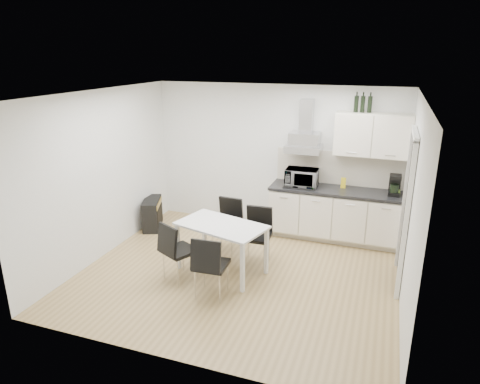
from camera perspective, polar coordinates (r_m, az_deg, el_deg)
The scene contains 15 objects.
ground at distance 6.45m, azimuth -0.20°, elevation -10.77°, with size 4.50×4.50×0.00m, color tan.
wall_back at distance 7.77m, azimuth 4.74°, elevation 4.57°, with size 4.50×0.10×2.60m, color white.
wall_front at distance 4.23m, azimuth -9.41°, elevation -7.61°, with size 4.50×0.10×2.60m, color white.
wall_left at distance 6.98m, azimuth -17.91°, elevation 2.16°, with size 0.10×4.00×2.60m, color white.
wall_right at distance 5.63m, azimuth 21.92°, elevation -2.07°, with size 0.10×4.00×2.60m, color white.
ceiling at distance 5.66m, azimuth -0.23°, elevation 12.90°, with size 4.50×4.50×0.00m, color white.
doorway at distance 6.23m, azimuth 21.15°, elevation -2.53°, with size 0.08×1.04×2.10m, color white.
kitchenette at distance 7.45m, azimuth 12.98°, elevation -0.21°, with size 2.22×0.64×2.52m.
dining_table at distance 6.23m, azimuth -2.49°, elevation -5.13°, with size 1.41×1.03×0.75m.
chair_far_left at distance 6.91m, azimuth -1.85°, elevation -4.65°, with size 0.44×0.50×0.88m, color black, non-canonical shape.
chair_far_right at distance 6.54m, azimuth 2.16°, elevation -6.04°, with size 0.44×0.50×0.88m, color black, non-canonical shape.
chair_near_left at distance 6.16m, azimuth -8.02°, elevation -7.82°, with size 0.44×0.50×0.88m, color black, non-canonical shape.
chair_near_right at distance 5.74m, azimuth -3.85°, elevation -9.74°, with size 0.44×0.50×0.88m, color black, non-canonical shape.
guitar_amp at distance 8.08m, azimuth -11.63°, elevation -2.83°, with size 0.50×0.71×0.55m.
floor_speaker at distance 8.27m, azimuth -1.44°, elevation -2.76°, with size 0.20×0.18×0.33m, color black.
Camera 1 is at (1.89, -5.31, 3.13)m, focal length 32.00 mm.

